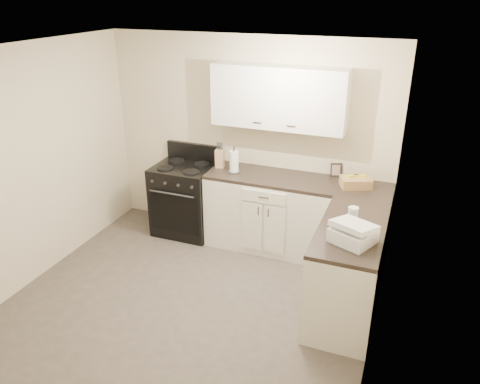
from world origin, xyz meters
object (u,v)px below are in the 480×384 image
at_px(knife_block, 220,158).
at_px(countertop_grill, 353,235).
at_px(stove, 185,199).
at_px(wicker_basket, 356,182).
at_px(paper_towel, 234,162).

relative_size(knife_block, countertop_grill, 0.67).
relative_size(stove, countertop_grill, 2.68).
height_order(stove, wicker_basket, wicker_basket).
distance_m(stove, paper_towel, 0.92).
bearing_deg(knife_block, stove, -179.15).
xyz_separation_m(paper_towel, wicker_basket, (1.43, 0.07, -0.08)).
distance_m(paper_towel, wicker_basket, 1.43).
height_order(paper_towel, wicker_basket, paper_towel).
bearing_deg(knife_block, countertop_grill, -43.75).
height_order(stove, countertop_grill, countertop_grill).
xyz_separation_m(stove, countertop_grill, (2.27, -1.19, 0.54)).
height_order(knife_block, countertop_grill, knife_block).
bearing_deg(knife_block, paper_towel, -31.09).
height_order(stove, paper_towel, paper_towel).
height_order(paper_towel, countertop_grill, paper_towel).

